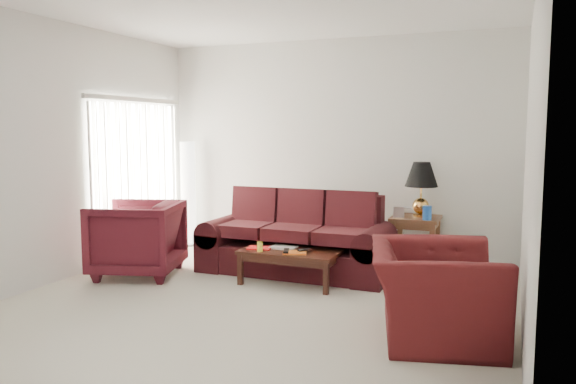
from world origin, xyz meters
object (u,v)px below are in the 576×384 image
object	(u,v)px
armchair_left	(137,238)
armchair_right	(434,292)
coffee_table	(290,267)
end_table	(415,242)
sofa	(296,234)
floor_lamp	(188,193)

from	to	relation	value
armchair_left	armchair_right	distance (m)	3.68
armchair_right	coffee_table	xyz separation A→B (m)	(-1.74, 1.06, -0.19)
end_table	armchair_right	size ratio (longest dim) A/B	0.54
sofa	end_table	xyz separation A→B (m)	(1.32, 0.86, -0.15)
armchair_right	end_table	bearing A→B (deg)	-0.85
floor_lamp	coffee_table	xyz separation A→B (m)	(2.23, -1.43, -0.60)
sofa	coffee_table	bearing A→B (deg)	-79.64
end_table	coffee_table	distance (m)	1.82
floor_lamp	armchair_left	bearing A→B (deg)	-77.92
end_table	coffee_table	bearing A→B (deg)	-130.66
sofa	armchair_right	xyz separation A→B (m)	(1.88, -1.58, -0.09)
armchair_left	end_table	bearing A→B (deg)	102.08
sofa	armchair_left	size ratio (longest dim) A/B	2.34
end_table	floor_lamp	size ratio (longest dim) A/B	0.41
floor_lamp	coffee_table	size ratio (longest dim) A/B	1.43
armchair_right	floor_lamp	bearing A→B (deg)	44.17
end_table	floor_lamp	bearing A→B (deg)	179.16
end_table	armchair_right	xyz separation A→B (m)	(0.56, -2.44, 0.06)
sofa	coffee_table	xyz separation A→B (m)	(0.13, -0.51, -0.28)
sofa	coffee_table	distance (m)	0.60
armchair_left	floor_lamp	bearing A→B (deg)	174.93
armchair_left	coffee_table	world-z (taller)	armchair_left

